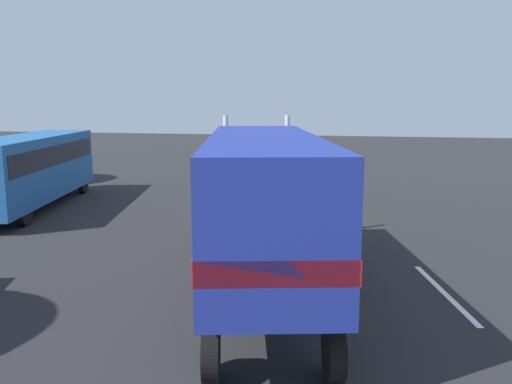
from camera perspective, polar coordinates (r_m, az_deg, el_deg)
ground_plane at (r=20.18m, az=-0.23°, el=-4.50°), size 120.00×120.00×0.00m
lane_stripe_near at (r=16.20m, az=9.16°, el=-8.21°), size 4.35×1.01×0.01m
lane_stripe_mid at (r=14.94m, az=19.71°, el=-10.24°), size 4.32×1.18×0.01m
semi_truck at (r=14.35m, az=0.57°, el=-0.05°), size 14.33×5.90×4.50m
person_bystander at (r=16.83m, az=9.55°, el=-4.39°), size 0.34×0.46×1.63m
parked_bus at (r=26.80m, az=-23.27°, el=2.74°), size 11.29×5.03×3.40m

